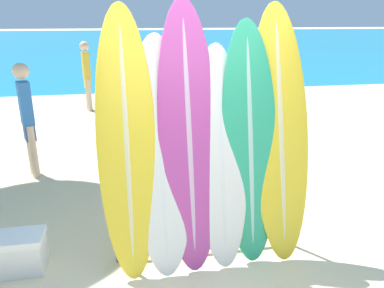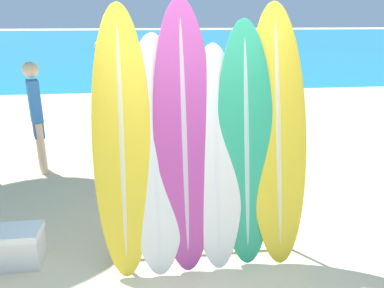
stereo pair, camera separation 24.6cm
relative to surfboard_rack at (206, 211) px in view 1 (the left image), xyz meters
name	(u,v)px [view 1 (the left image)]	position (x,y,z in m)	size (l,w,h in m)	color
ground_plane	(209,279)	(-0.07, -0.42, -0.48)	(160.00, 160.00, 0.00)	beige
ocean_water	(127,40)	(-0.07, 37.77, -0.48)	(120.00, 60.00, 0.01)	teal
surfboard_rack	(206,211)	(0.00, 0.00, 0.00)	(1.83, 0.04, 0.90)	#47474C
surfboard_slot_0	(127,142)	(-0.74, 0.07, 0.75)	(0.55, 0.84, 2.46)	yellow
surfboard_slot_1	(161,154)	(-0.43, 0.05, 0.61)	(0.58, 0.79, 2.19)	silver
surfboard_slot_2	(189,136)	(-0.17, 0.07, 0.77)	(0.58, 0.80, 2.51)	#B23D8E
surfboard_slot_3	(221,156)	(0.14, 0.02, 0.56)	(0.52, 0.68, 2.10)	silver
surfboard_slot_4	(250,143)	(0.43, 0.04, 0.68)	(0.56, 0.62, 2.32)	#289E70
surfboard_slot_5	(280,133)	(0.75, 0.07, 0.75)	(0.59, 0.78, 2.47)	yellow
person_near_water	(189,99)	(0.44, 3.53, 0.37)	(0.26, 0.21, 1.56)	#846047
person_mid_beach	(87,73)	(-1.64, 6.64, 0.47)	(0.23, 0.29, 1.74)	beige
person_far_left	(27,116)	(-2.16, 2.44, 0.45)	(0.24, 0.29, 1.70)	beige
cooler_box	(12,253)	(-1.88, 0.04, -0.29)	(0.61, 0.33, 0.38)	silver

